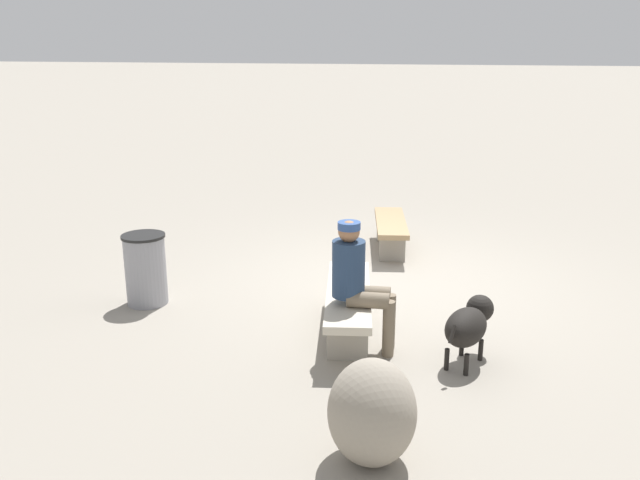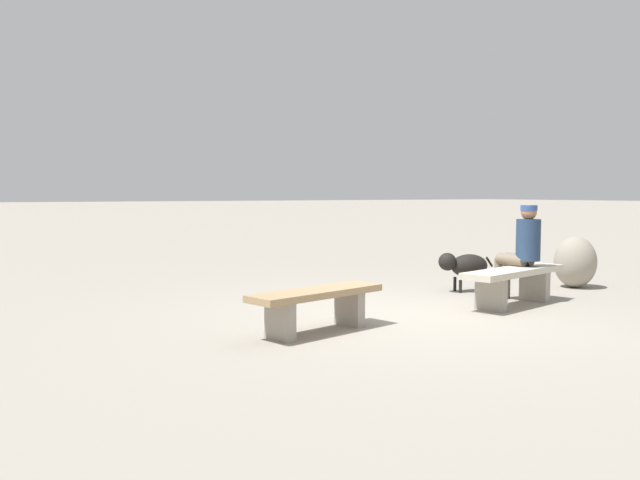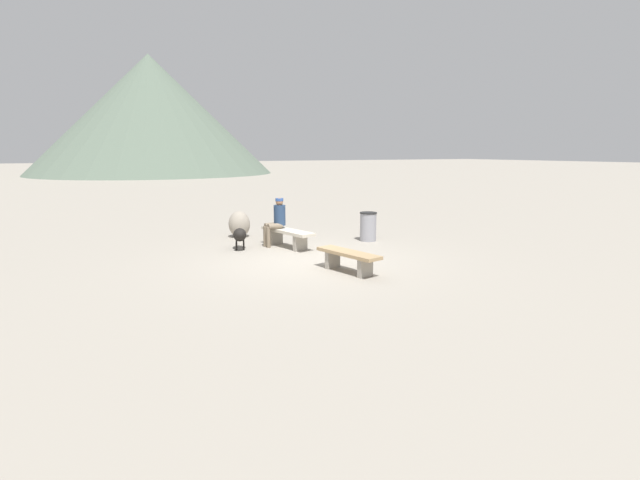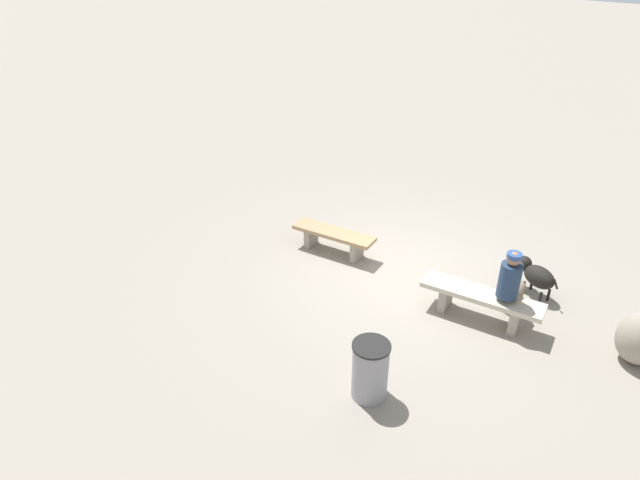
{
  "view_description": "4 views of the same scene",
  "coord_description": "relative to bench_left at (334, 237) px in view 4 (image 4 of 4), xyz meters",
  "views": [
    {
      "loc": [
        7.43,
        1.32,
        2.76
      ],
      "look_at": [
        0.76,
        -0.69,
        0.71
      ],
      "focal_mm": 36.79,
      "sensor_mm": 36.0,
      "label": 1
    },
    {
      "loc": [
        -4.61,
        -5.96,
        1.4
      ],
      "look_at": [
        -0.99,
        0.25,
        0.89
      ],
      "focal_mm": 36.97,
      "sensor_mm": 36.0,
      "label": 2
    },
    {
      "loc": [
        -9.5,
        4.45,
        2.46
      ],
      "look_at": [
        -0.12,
        -0.24,
        0.47
      ],
      "focal_mm": 26.41,
      "sensor_mm": 36.0,
      "label": 3
    },
    {
      "loc": [
        4.46,
        -6.4,
        4.98
      ],
      "look_at": [
        -0.91,
        -1.06,
        0.74
      ],
      "focal_mm": 29.81,
      "sensor_mm": 36.0,
      "label": 4
    }
  ],
  "objects": [
    {
      "name": "ground",
      "position": [
        1.34,
        0.28,
        -0.35
      ],
      "size": [
        210.0,
        210.0,
        0.06
      ],
      "primitive_type": "cube",
      "color": "gray"
    },
    {
      "name": "bench_left",
      "position": [
        0.0,
        0.0,
        0.0
      ],
      "size": [
        1.6,
        0.76,
        0.44
      ],
      "rotation": [
        0.0,
        0.0,
        0.24
      ],
      "color": "gray",
      "rests_on": "ground"
    },
    {
      "name": "bench_right",
      "position": [
        2.92,
        0.13,
        0.02
      ],
      "size": [
        1.84,
        0.84,
        0.47
      ],
      "rotation": [
        0.0,
        0.0,
        0.24
      ],
      "color": "gray",
      "rests_on": "ground"
    },
    {
      "name": "seated_person",
      "position": [
        3.23,
        0.3,
        0.41
      ],
      "size": [
        0.36,
        0.6,
        1.26
      ],
      "rotation": [
        0.0,
        0.0,
        0.13
      ],
      "color": "navy",
      "rests_on": "ground"
    },
    {
      "name": "dog",
      "position": [
        3.2,
        1.32,
        0.06
      ],
      "size": [
        0.81,
        0.48,
        0.56
      ],
      "rotation": [
        0.0,
        0.0,
        2.84
      ],
      "color": "black",
      "rests_on": "ground"
    },
    {
      "name": "trash_bin",
      "position": [
        2.76,
        -2.22,
        0.08
      ],
      "size": [
        0.48,
        0.48,
        0.8
      ],
      "color": "gray",
      "rests_on": "ground"
    }
  ]
}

